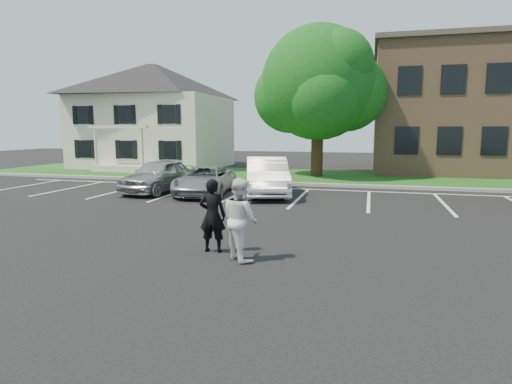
# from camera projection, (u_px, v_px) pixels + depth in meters

# --- Properties ---
(ground_plane) EXTENTS (90.00, 90.00, 0.00)m
(ground_plane) POSITION_uv_depth(u_px,v_px,m) (245.00, 250.00, 10.17)
(ground_plane) COLOR black
(ground_plane) RESTS_ON ground
(curb) EXTENTS (40.00, 0.30, 0.15)m
(curb) POSITION_uv_depth(u_px,v_px,m) (312.00, 184.00, 21.63)
(curb) COLOR gray
(curb) RESTS_ON ground
(grass_strip) EXTENTS (44.00, 8.00, 0.08)m
(grass_strip) POSITION_uv_depth(u_px,v_px,m) (321.00, 177.00, 25.46)
(grass_strip) COLOR #1F4D19
(grass_strip) RESTS_ON ground
(stall_lines) EXTENTS (34.00, 5.36, 0.01)m
(stall_lines) POSITION_uv_depth(u_px,v_px,m) (335.00, 196.00, 18.37)
(stall_lines) COLOR silver
(stall_lines) RESTS_ON ground
(house) EXTENTS (10.30, 9.22, 7.60)m
(house) POSITION_uv_depth(u_px,v_px,m) (154.00, 116.00, 32.03)
(house) COLOR beige
(house) RESTS_ON ground
(tree) EXTENTS (7.80, 7.20, 8.80)m
(tree) POSITION_uv_depth(u_px,v_px,m) (320.00, 86.00, 24.87)
(tree) COLOR black
(tree) RESTS_ON ground
(man_black_suit) EXTENTS (0.66, 0.46, 1.72)m
(man_black_suit) POSITION_uv_depth(u_px,v_px,m) (212.00, 216.00, 9.91)
(man_black_suit) COLOR black
(man_black_suit) RESTS_ON ground
(man_white_shirt) EXTENTS (1.11, 1.10, 1.81)m
(man_white_shirt) POSITION_uv_depth(u_px,v_px,m) (240.00, 219.00, 9.31)
(man_white_shirt) COLOR white
(man_white_shirt) RESTS_ON ground
(car_silver_west) EXTENTS (2.22, 4.58, 1.51)m
(car_silver_west) POSITION_uv_depth(u_px,v_px,m) (159.00, 176.00, 19.47)
(car_silver_west) COLOR #AFAEB3
(car_silver_west) RESTS_ON ground
(car_silver_minivan) EXTENTS (2.56, 4.67, 1.24)m
(car_silver_minivan) POSITION_uv_depth(u_px,v_px,m) (205.00, 180.00, 18.75)
(car_silver_minivan) COLOR #97999E
(car_silver_minivan) RESTS_ON ground
(car_white_sedan) EXTENTS (3.05, 5.25, 1.64)m
(car_white_sedan) POSITION_uv_depth(u_px,v_px,m) (267.00, 176.00, 18.62)
(car_white_sedan) COLOR white
(car_white_sedan) RESTS_ON ground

